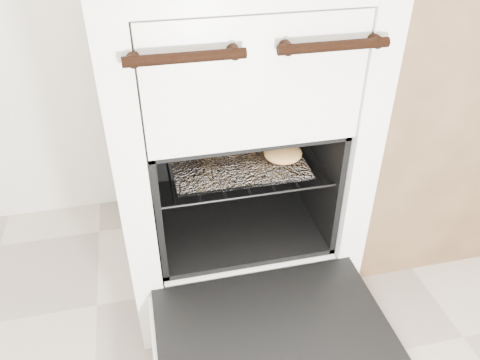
% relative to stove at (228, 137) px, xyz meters
% --- Properties ---
extents(stove, '(0.61, 0.68, 0.93)m').
position_rel_stove_xyz_m(stove, '(0.00, 0.00, 0.00)').
color(stove, white).
rests_on(stove, ground).
extents(oven_door, '(0.55, 0.42, 0.04)m').
position_rel_stove_xyz_m(oven_door, '(0.00, -0.51, -0.25)').
color(oven_door, black).
rests_on(oven_door, stove).
extents(oven_rack, '(0.44, 0.42, 0.01)m').
position_rel_stove_xyz_m(oven_rack, '(-0.00, -0.07, -0.02)').
color(oven_rack, black).
rests_on(oven_rack, stove).
extents(foil_sheet, '(0.34, 0.30, 0.01)m').
position_rel_stove_xyz_m(foil_sheet, '(0.00, -0.09, -0.01)').
color(foil_sheet, white).
rests_on(foil_sheet, oven_rack).
extents(baked_rolls, '(0.32, 0.28, 0.05)m').
position_rel_stove_xyz_m(baked_rolls, '(0.07, -0.06, 0.02)').
color(baked_rolls, '#DDA058').
rests_on(baked_rolls, foil_sheet).
extents(counter, '(0.86, 0.58, 0.86)m').
position_rel_stove_xyz_m(counter, '(0.76, 0.09, -0.03)').
color(counter, brown).
rests_on(counter, ground).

